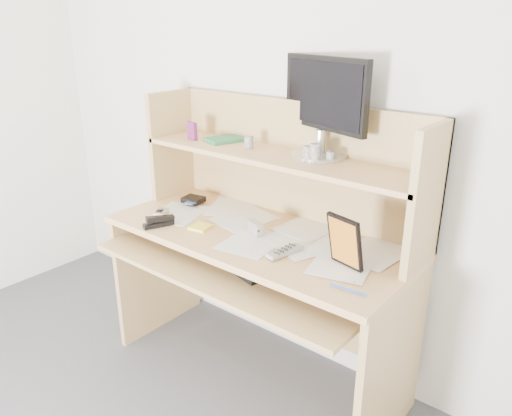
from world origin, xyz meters
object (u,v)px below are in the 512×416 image
Objects in this scene: game_case at (345,242)px; keyboard at (237,260)px; tv_remote at (285,251)px; desk at (267,239)px; monitor at (324,104)px.

keyboard is at bearing -158.40° from game_case.
desk is at bearing 154.75° from tv_remote.
game_case is 0.61m from monitor.
monitor is at bearing 148.25° from game_case.
monitor is (-0.30, 0.30, 0.44)m from game_case.
monitor reaches higher than tv_remote.
tv_remote is at bearing -37.40° from desk.
desk is 2.96× the size of monitor.
monitor reaches higher than keyboard.
tv_remote is 0.35× the size of monitor.
desk is 3.32× the size of keyboard.
game_case is at bearing 22.62° from tv_remote.
tv_remote is (0.23, -0.17, 0.07)m from desk.
tv_remote is 0.79× the size of game_case.
tv_remote is 0.64m from monitor.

